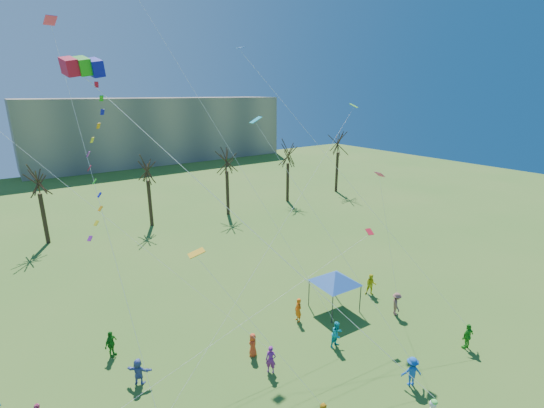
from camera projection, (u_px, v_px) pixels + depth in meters
distant_building at (160, 130)px, 91.84m from camera, size 60.00×14.00×15.00m
bare_tree_row at (150, 173)px, 45.67m from camera, size 70.39×7.86×10.89m
big_box_kite at (102, 164)px, 16.48m from camera, size 6.75×6.45×21.90m
canopy_tent_blue at (335, 277)px, 28.88m from camera, size 4.28×4.28×3.21m
festival_crowd at (253, 368)px, 21.99m from camera, size 27.08×13.81×1.83m
small_kites_aloft at (214, 146)px, 22.67m from camera, size 29.00×18.74×33.63m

